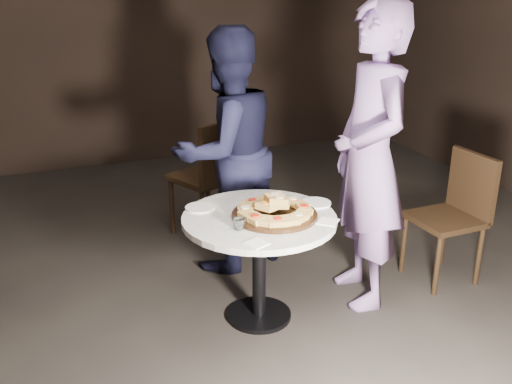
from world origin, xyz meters
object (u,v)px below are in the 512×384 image
at_px(serving_board, 275,215).
at_px(diner_navy, 227,152).
at_px(chair_far, 213,171).
at_px(chair_right, 456,208).
at_px(focaccia_pile, 275,208).
at_px(diner_teal, 370,159).
at_px(water_glass, 239,224).
at_px(table, 259,236).

distance_m(serving_board, diner_navy, 0.81).
distance_m(chair_far, diner_navy, 0.55).
height_order(chair_right, diner_navy, diner_navy).
bearing_deg(focaccia_pile, chair_right, 1.74).
bearing_deg(diner_teal, water_glass, -72.32).
relative_size(chair_right, diner_navy, 0.52).
bearing_deg(chair_right, water_glass, -86.83).
relative_size(focaccia_pile, chair_far, 0.46).
bearing_deg(diner_navy, serving_board, 74.27).
bearing_deg(focaccia_pile, serving_board, -113.30).
xyz_separation_m(chair_far, diner_teal, (0.61, -1.22, 0.38)).
xyz_separation_m(chair_far, chair_right, (1.32, -1.22, -0.05)).
relative_size(table, chair_right, 1.25).
relative_size(focaccia_pile, diner_teal, 0.24).
bearing_deg(water_glass, chair_right, 4.88).
xyz_separation_m(water_glass, diner_navy, (0.24, 0.89, 0.14)).
relative_size(table, diner_teal, 0.58).
distance_m(water_glass, diner_navy, 0.93).
distance_m(table, serving_board, 0.16).
bearing_deg(diner_navy, diner_teal, 113.98).
height_order(focaccia_pile, diner_navy, diner_navy).
bearing_deg(serving_board, chair_far, 88.79).
height_order(table, diner_teal, diner_teal).
height_order(water_glass, chair_right, chair_right).
bearing_deg(serving_board, diner_navy, 90.97).
height_order(serving_board, water_glass, water_glass).
relative_size(chair_far, diner_navy, 0.57).
distance_m(table, chair_right, 1.43).
xyz_separation_m(table, chair_far, (0.10, 1.22, 0.01)).
bearing_deg(table, chair_far, 85.10).
bearing_deg(chair_right, table, -91.62).
height_order(focaccia_pile, chair_far, chair_far).
distance_m(focaccia_pile, diner_navy, 0.80).
bearing_deg(serving_board, water_glass, -159.40).
height_order(serving_board, chair_right, chair_right).
xyz_separation_m(table, water_glass, (-0.17, -0.13, 0.16)).
relative_size(chair_right, diner_teal, 0.47).
bearing_deg(focaccia_pile, table, 153.90).
distance_m(water_glass, chair_right, 1.62).
height_order(serving_board, focaccia_pile, focaccia_pile).
relative_size(water_glass, chair_right, 0.08).
relative_size(table, diner_navy, 0.65).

